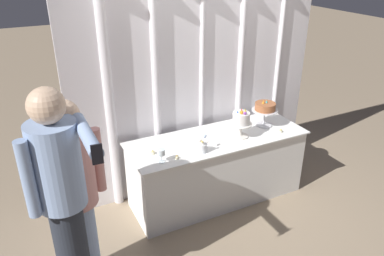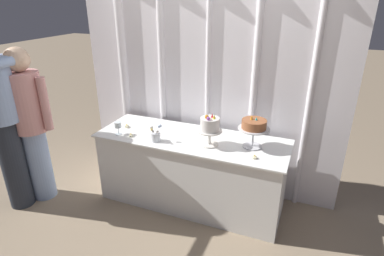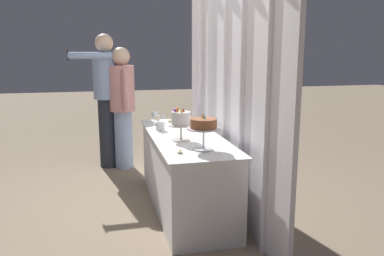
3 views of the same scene
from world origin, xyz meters
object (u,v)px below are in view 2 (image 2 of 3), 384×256
Objects in this scene: tealight_near_right at (255,157)px; guest_man_pink_jacket at (1,116)px; cake_table at (191,171)px; guest_man_dark_suit at (30,121)px; tealight_near_left at (131,136)px; cake_display_nearleft at (210,126)px; cake_display_nearright at (254,126)px; tealight_far_left at (127,126)px; flower_vase at (156,135)px; wine_glass at (118,125)px.

guest_man_pink_jacket reaches higher than tealight_near_right.
guest_man_dark_suit is at bearing -161.71° from cake_table.
tealight_near_left is 1.24m from tealight_near_right.
tealight_near_left is (-0.79, -0.12, -0.18)m from cake_display_nearleft.
cake_display_nearleft reaches higher than cake_display_nearright.
tealight_near_left is (0.17, -0.19, 0.00)m from tealight_far_left.
tealight_near_left is 0.84× the size of tealight_near_right.
guest_man_pink_jacket reaches higher than cake_display_nearleft.
guest_man_pink_jacket is at bearing -159.02° from flower_vase.
guest_man_pink_jacket reaches higher than cake_table.
tealight_far_left is (-0.45, 0.18, -0.05)m from flower_vase.
tealight_near_right is at bearing 0.74° from flower_vase.
guest_man_pink_jacket is (-1.66, -0.72, 0.63)m from cake_table.
tealight_far_left is at bearing 96.44° from wine_glass.
guest_man_pink_jacket is at bearing -150.77° from wine_glass.
wine_glass is 0.43m from flower_vase.
flower_vase reaches higher than wine_glass.
cake_display_nearright is at bearing 2.77° from cake_table.
tealight_near_left is at bearing -178.33° from flower_vase.
cake_display_nearleft is 1.83× the size of flower_vase.
cake_table is at bearing 20.15° from tealight_near_left.
wine_glass is at bearing 176.50° from tealight_near_left.
tealight_near_left reaches higher than tealight_near_right.
cake_display_nearright reaches higher than tealight_near_left.
cake_table is 38.75× the size of tealight_far_left.
tealight_near_left is at bearing -159.85° from cake_table.
tealight_far_left is at bearing 132.26° from tealight_near_left.
flower_vase reaches higher than cake_table.
cake_display_nearleft is 2.38× the size of wine_glass.
guest_man_pink_jacket is at bearing -154.66° from tealight_near_left.
flower_vase is (-0.51, -0.11, -0.13)m from cake_display_nearleft.
wine_glass is at bearing -170.22° from cake_display_nearright.
flower_vase is 3.47× the size of tealight_far_left.
guest_man_pink_jacket is (-2.33, -0.54, 0.24)m from tealight_near_right.
wine_glass is (-0.72, -0.20, 0.48)m from cake_table.
cake_table is at bearing 34.61° from flower_vase.
wine_glass is 0.89m from guest_man_dark_suit.
guest_man_pink_jacket is at bearing -161.20° from cake_display_nearleft.
tealight_far_left reaches higher than cake_table.
cake_display_nearright is 6.27× the size of tealight_far_left.
tealight_near_right is at bearing -15.60° from cake_table.
guest_man_pink_jacket reaches higher than tealight_far_left.
wine_glass is 0.20m from tealight_far_left.
cake_table is 6.12× the size of cake_display_nearleft.
guest_man_dark_suit is at bearing -166.08° from flower_vase.
wine_glass is 1.39m from tealight_near_right.
guest_man_dark_suit is at bearing -148.74° from tealight_far_left.
tealight_near_right reaches higher than cake_table.
tealight_near_left is at bearing -179.06° from tealight_near_right.
cake_display_nearleft is at bearing 6.91° from wine_glass.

